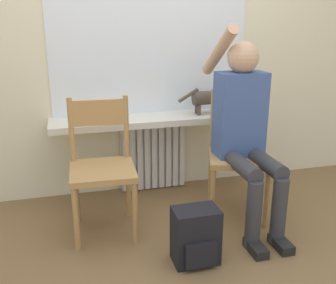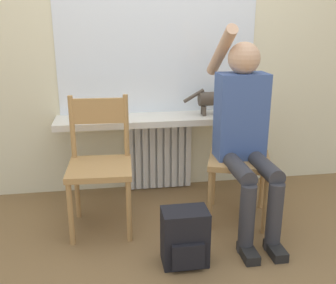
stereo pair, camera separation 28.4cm
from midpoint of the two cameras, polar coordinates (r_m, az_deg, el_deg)
ground_plane at (r=2.51m, az=5.91°, el=-17.31°), size 12.00×12.00×0.00m
wall_with_window at (r=3.26m, az=0.97°, el=16.23°), size 7.00×0.06×2.70m
radiator at (r=3.37m, az=1.10°, el=-1.75°), size 0.56×0.08×0.62m
windowsill at (r=3.16m, az=1.52°, el=3.28°), size 1.67×0.33×0.05m
window_glass at (r=3.22m, az=1.08°, el=15.94°), size 1.60×0.01×1.33m
chair_left at (r=2.71m, az=-6.92°, el=-3.02°), size 0.45×0.45×0.92m
chair_right at (r=2.91m, az=13.09°, el=-1.88°), size 0.54×0.54×0.92m
person at (r=2.73m, az=14.07°, el=2.05°), size 0.36×1.01×1.40m
cat at (r=3.23m, az=9.70°, el=6.18°), size 0.46×0.11×0.22m
backpack at (r=2.43m, az=5.83°, el=-13.74°), size 0.27×0.21×0.35m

